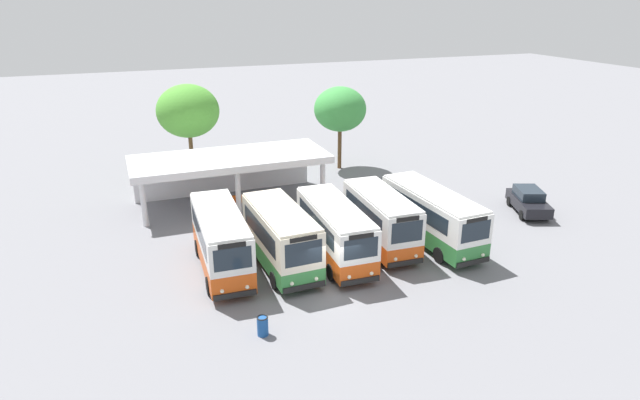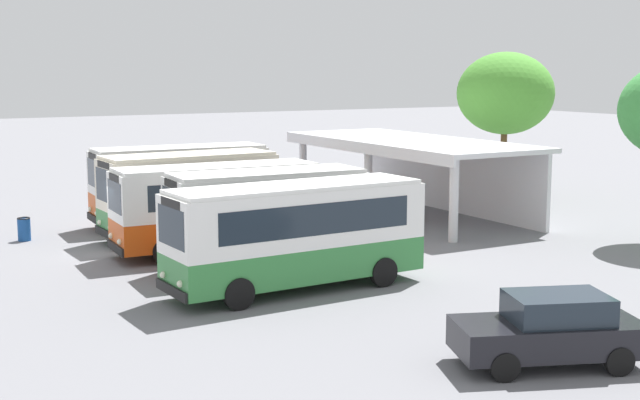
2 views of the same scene
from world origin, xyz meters
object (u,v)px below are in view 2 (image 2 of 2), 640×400
Objects in this scene: city_bus_fifth_blue at (296,232)px; waiting_chair_fifth_seat at (410,211)px; litter_bin_apron at (24,229)px; waiting_chair_end_by_column at (381,203)px; city_bus_second_in_row at (189,192)px; city_bus_fourth_amber at (267,215)px; parked_car_flank at (550,329)px; waiting_chair_second_from_end at (387,205)px; waiting_chair_fourth_seat at (401,209)px; waiting_chair_middle_seat at (394,207)px; city_bus_nearest_orange at (180,182)px; city_bus_middle_cream at (217,204)px.

city_bus_fifth_blue reaches higher than waiting_chair_fifth_seat.
waiting_chair_fifth_seat is at bearing 75.16° from litter_bin_apron.
city_bus_second_in_row is at bearing -84.06° from waiting_chair_end_by_column.
city_bus_fourth_amber reaches higher than waiting_chair_fifth_seat.
litter_bin_apron is (-2.62, -5.70, -1.36)m from city_bus_second_in_row.
parked_car_flank is at bearing -25.57° from waiting_chair_fifth_seat.
waiting_chair_second_from_end is (-0.39, 9.46, -1.29)m from city_bus_second_in_row.
waiting_chair_end_by_column is (-7.05, 9.13, -1.26)m from city_bus_fourth_amber.
waiting_chair_fourth_seat is at bearing 77.23° from litter_bin_apron.
waiting_chair_fourth_seat is 0.96× the size of litter_bin_apron.
waiting_chair_end_by_column is at bearing 157.17° from parked_car_flank.
parked_car_flank reaches higher than waiting_chair_fifth_seat.
waiting_chair_second_from_end is 1.00× the size of waiting_chair_middle_seat.
parked_car_flank reaches higher than waiting_chair_middle_seat.
waiting_chair_fourth_seat is at bearing -3.94° from waiting_chair_second_from_end.
waiting_chair_end_by_column is 0.60m from waiting_chair_second_from_end.
city_bus_fourth_amber is 10.68m from litter_bin_apron.
city_bus_fourth_amber is 7.75× the size of waiting_chair_fourth_seat.
waiting_chair_second_from_end is at bearing 175.48° from waiting_chair_middle_seat.
city_bus_nearest_orange is 8.62× the size of waiting_chair_end_by_column.
waiting_chair_second_from_end is 1.79m from waiting_chair_fifth_seat.
waiting_chair_middle_seat is at bearing 156.07° from parked_car_flank.
waiting_chair_second_from_end is at bearing 156.64° from parked_car_flank.
city_bus_fourth_amber is 7.75× the size of waiting_chair_fifth_seat.
waiting_chair_second_from_end is 1.00× the size of waiting_chair_fourth_seat.
city_bus_fourth_amber is at bearing -173.90° from parked_car_flank.
litter_bin_apron reaches higher than waiting_chair_fourth_seat.
city_bus_middle_cream is 14.83m from parked_car_flank.
litter_bin_apron reaches higher than waiting_chair_fifth_seat.
litter_bin_apron is (0.41, -6.45, -1.36)m from city_bus_nearest_orange.
city_bus_fifth_blue is (12.11, -0.89, -0.06)m from city_bus_nearest_orange.
waiting_chair_middle_seat is 1.00× the size of waiting_chair_fourth_seat.
litter_bin_apron is (-3.42, -15.08, -0.07)m from waiting_chair_fourth_seat.
waiting_chair_fifth_seat is at bearing 128.72° from city_bus_fifth_blue.
waiting_chair_middle_seat is (0.20, 9.42, -1.29)m from city_bus_second_in_row.
parked_car_flank is at bearing 5.28° from city_bus_second_in_row.
city_bus_second_in_row is 9.56m from waiting_chair_second_from_end.
city_bus_second_in_row is at bearing 179.13° from city_bus_fifth_blue.
city_bus_second_in_row is 7.94× the size of waiting_chair_end_by_column.
waiting_chair_middle_seat is at bearing -178.33° from waiting_chair_fifth_seat.
city_bus_nearest_orange is 9.09m from city_bus_fourth_amber.
waiting_chair_fourth_seat is at bearing 103.22° from city_bus_middle_cream.
city_bus_nearest_orange is 0.99× the size of city_bus_middle_cream.
waiting_chair_end_by_column is at bearing 83.90° from litter_bin_apron.
city_bus_fourth_amber is at bearing -52.34° from waiting_chair_end_by_column.
city_bus_second_in_row reaches higher than waiting_chair_middle_seat.
waiting_chair_middle_seat and waiting_chair_fourth_seat have the same top height.
city_bus_fourth_amber reaches higher than waiting_chair_middle_seat.
city_bus_middle_cream is 8.69× the size of waiting_chair_second_from_end.
city_bus_second_in_row is 3.03m from city_bus_middle_cream.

